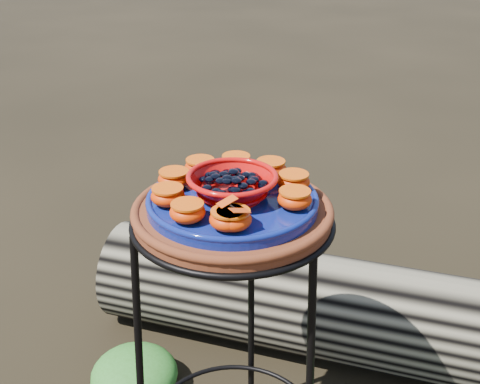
% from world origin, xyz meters
% --- Properties ---
extents(plant_stand, '(0.44, 0.44, 0.70)m').
position_xyz_m(plant_stand, '(0.00, 0.00, 0.35)').
color(plant_stand, black).
rests_on(plant_stand, ground).
extents(terracotta_saucer, '(0.39, 0.39, 0.03)m').
position_xyz_m(terracotta_saucer, '(0.00, 0.00, 0.72)').
color(terracotta_saucer, '#6A2C0F').
rests_on(terracotta_saucer, plant_stand).
extents(cobalt_plate, '(0.33, 0.33, 0.02)m').
position_xyz_m(cobalt_plate, '(0.00, 0.00, 0.74)').
color(cobalt_plate, '#071954').
rests_on(cobalt_plate, terracotta_saucer).
extents(red_bowl, '(0.17, 0.17, 0.05)m').
position_xyz_m(red_bowl, '(0.00, 0.00, 0.78)').
color(red_bowl, '#C20B08').
rests_on(red_bowl, cobalt_plate).
extents(glass_gems, '(0.13, 0.13, 0.02)m').
position_xyz_m(glass_gems, '(0.00, 0.00, 0.81)').
color(glass_gems, black).
rests_on(glass_gems, red_bowl).
extents(orange_half_0, '(0.06, 0.06, 0.04)m').
position_xyz_m(orange_half_0, '(0.03, -0.12, 0.77)').
color(orange_half_0, '#C01400').
rests_on(orange_half_0, cobalt_plate).
extents(orange_half_1, '(0.06, 0.06, 0.04)m').
position_xyz_m(orange_half_1, '(0.12, -0.02, 0.77)').
color(orange_half_1, '#C01400').
rests_on(orange_half_1, cobalt_plate).
extents(orange_half_2, '(0.06, 0.06, 0.04)m').
position_xyz_m(orange_half_2, '(0.11, 0.06, 0.77)').
color(orange_half_2, '#C01400').
rests_on(orange_half_2, cobalt_plate).
extents(orange_half_3, '(0.06, 0.06, 0.04)m').
position_xyz_m(orange_half_3, '(0.06, 0.11, 0.77)').
color(orange_half_3, '#C01400').
rests_on(orange_half_3, cobalt_plate).
extents(orange_half_4, '(0.06, 0.06, 0.04)m').
position_xyz_m(orange_half_4, '(-0.02, 0.12, 0.77)').
color(orange_half_4, '#C01400').
rests_on(orange_half_4, cobalt_plate).
extents(orange_half_5, '(0.06, 0.06, 0.04)m').
position_xyz_m(orange_half_5, '(-0.09, 0.09, 0.77)').
color(orange_half_5, '#C01400').
rests_on(orange_half_5, cobalt_plate).
extents(orange_half_6, '(0.06, 0.06, 0.04)m').
position_xyz_m(orange_half_6, '(-0.12, 0.02, 0.77)').
color(orange_half_6, '#C01400').
rests_on(orange_half_6, cobalt_plate).
extents(orange_half_7, '(0.06, 0.06, 0.04)m').
position_xyz_m(orange_half_7, '(-0.11, -0.06, 0.77)').
color(orange_half_7, '#C01400').
rests_on(orange_half_7, cobalt_plate).
extents(orange_half_8, '(0.06, 0.06, 0.04)m').
position_xyz_m(orange_half_8, '(-0.06, -0.11, 0.77)').
color(orange_half_8, '#C01400').
rests_on(orange_half_8, cobalt_plate).
extents(orange_half_9, '(0.06, 0.06, 0.04)m').
position_xyz_m(orange_half_9, '(0.02, -0.12, 0.77)').
color(orange_half_9, '#C01400').
rests_on(orange_half_9, cobalt_plate).
extents(butterfly, '(0.09, 0.08, 0.01)m').
position_xyz_m(butterfly, '(0.03, -0.12, 0.80)').
color(butterfly, '#D63D0B').
rests_on(butterfly, orange_half_0).
extents(driftwood_log, '(1.72, 0.62, 0.32)m').
position_xyz_m(driftwood_log, '(0.32, 0.49, 0.16)').
color(driftwood_log, black).
rests_on(driftwood_log, ground).
extents(foliage_left, '(0.25, 0.25, 0.12)m').
position_xyz_m(foliage_left, '(-0.34, 0.21, 0.06)').
color(foliage_left, '#27631C').
rests_on(foliage_left, ground).
extents(foliage_back, '(0.27, 0.27, 0.13)m').
position_xyz_m(foliage_back, '(-0.04, 0.65, 0.07)').
color(foliage_back, '#27631C').
rests_on(foliage_back, ground).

